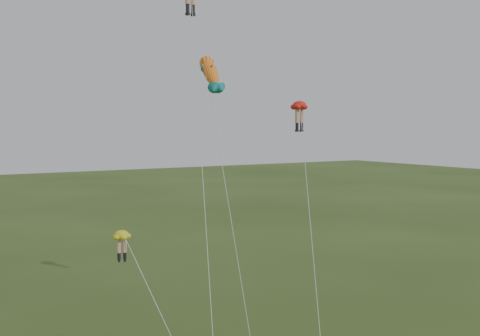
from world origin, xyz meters
TOP-DOWN VIEW (x-y plane):
  - legs_kite_red_mid at (8.09, 6.87)m, footprint 6.47×10.54m
  - legs_kite_yellow at (-6.20, 1.50)m, footprint 3.45×4.84m
  - fish_kite at (0.12, 4.94)m, footprint 1.52×6.81m

SIDE VIEW (x-z plane):
  - legs_kite_yellow at x=-6.20m, z-range 3.63..12.53m
  - legs_kite_red_mid at x=8.09m, z-range 6.95..22.53m
  - fish_kite at x=0.12m, z-range 7.74..25.92m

